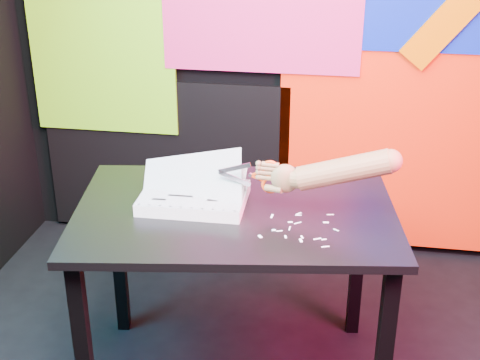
# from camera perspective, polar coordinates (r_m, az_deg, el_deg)

# --- Properties ---
(room) EXTENTS (3.01, 3.01, 2.71)m
(room) POSITION_cam_1_polar(r_m,az_deg,el_deg) (1.76, 3.65, 9.15)
(room) COLOR black
(room) RESTS_ON ground
(backdrop) EXTENTS (2.88, 0.05, 2.08)m
(backdrop) POSITION_cam_1_polar(r_m,az_deg,el_deg) (3.26, 7.26, 9.07)
(backdrop) COLOR red
(backdrop) RESTS_ON ground
(work_table) EXTENTS (1.21, 0.90, 0.75)m
(work_table) POSITION_cam_1_polar(r_m,az_deg,el_deg) (2.39, -0.40, -4.54)
(work_table) COLOR black
(work_table) RESTS_ON ground
(printout_stack) EXTENTS (0.39, 0.28, 0.19)m
(printout_stack) POSITION_cam_1_polar(r_m,az_deg,el_deg) (2.38, -3.94, -1.45)
(printout_stack) COLOR silver
(printout_stack) RESTS_ON work_table
(scissors) EXTENTS (0.22, 0.03, 0.12)m
(scissors) POSITION_cam_1_polar(r_m,az_deg,el_deg) (2.28, 2.23, 0.30)
(scissors) COLOR silver
(scissors) RESTS_ON printout_stack
(hand_forearm) EXTENTS (0.47, 0.11, 0.19)m
(hand_forearm) POSITION_cam_1_polar(r_m,az_deg,el_deg) (2.23, 8.01, 0.74)
(hand_forearm) COLOR brown
(hand_forearm) RESTS_ON work_table
(paper_clippings) EXTENTS (0.26, 0.24, 0.00)m
(paper_clippings) POSITION_cam_1_polar(r_m,az_deg,el_deg) (2.23, 5.07, -4.12)
(paper_clippings) COLOR white
(paper_clippings) RESTS_ON work_table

